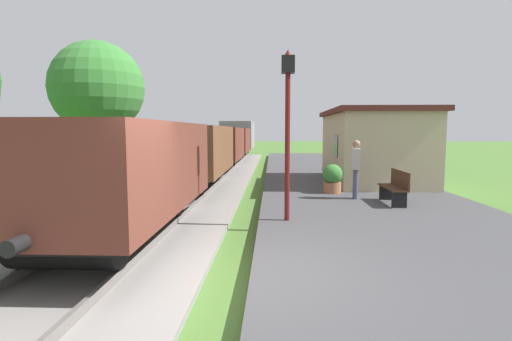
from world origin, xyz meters
TOP-DOWN VIEW (x-y plane):
  - ground_plane at (0.00, 0.00)m, footprint 160.00×160.00m
  - platform_slab at (3.20, 0.00)m, footprint 6.00×60.00m
  - track_ballast at (-2.40, 0.00)m, footprint 3.80×60.00m
  - rail_near at (-1.68, 0.00)m, footprint 0.07×60.00m
  - rail_far at (-3.12, 0.00)m, footprint 0.07×60.00m
  - freight_train at (-2.40, 15.85)m, footprint 2.50×32.60m
  - station_hut at (4.40, 10.31)m, footprint 3.50×5.80m
  - bench_near_hut at (3.83, 5.54)m, footprint 0.42×1.50m
  - bench_down_platform at (3.83, 15.04)m, footprint 0.42×1.50m
  - person_waiting at (2.92, 6.31)m, footprint 0.31×0.42m
  - potted_planter at (2.41, 7.37)m, footprint 0.64×0.64m
  - lamp_post_near at (0.83, 3.41)m, footprint 0.28×0.28m
  - tree_trackside_far at (-7.73, 13.34)m, footprint 4.32×4.32m

SIDE VIEW (x-z plane):
  - ground_plane at x=0.00m, z-range 0.00..0.00m
  - track_ballast at x=-2.40m, z-range 0.00..0.12m
  - platform_slab at x=3.20m, z-range 0.00..0.25m
  - rail_near at x=-1.68m, z-range 0.12..0.26m
  - rail_far at x=-3.12m, z-range 0.12..0.26m
  - bench_near_hut at x=3.83m, z-range 0.27..1.18m
  - bench_down_platform at x=3.83m, z-range 0.27..1.18m
  - potted_planter at x=2.41m, z-range 0.26..1.18m
  - person_waiting at x=2.92m, z-range 0.33..2.04m
  - freight_train at x=-2.40m, z-range 0.10..2.82m
  - station_hut at x=4.40m, z-range 0.26..3.04m
  - lamp_post_near at x=0.83m, z-range 0.95..4.65m
  - tree_trackside_far at x=-7.73m, z-range 1.03..7.43m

